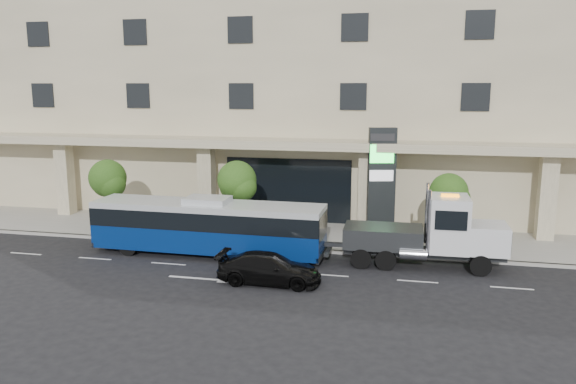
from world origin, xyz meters
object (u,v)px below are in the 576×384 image
(black_sedan, at_px, (269,268))
(signage_pylon, at_px, (381,181))
(tow_truck, at_px, (432,234))
(city_bus, at_px, (208,226))

(black_sedan, distance_m, signage_pylon, 10.23)
(tow_truck, distance_m, signage_pylon, 5.90)
(city_bus, bearing_deg, black_sedan, -38.95)
(city_bus, xyz_separation_m, black_sedan, (4.11, -3.44, -0.88))
(black_sedan, bearing_deg, signage_pylon, -26.30)
(tow_truck, relative_size, black_sedan, 1.88)
(tow_truck, distance_m, black_sedan, 8.12)
(city_bus, xyz_separation_m, signage_pylon, (8.51, 5.42, 1.74))
(city_bus, distance_m, tow_truck, 11.20)
(city_bus, relative_size, black_sedan, 2.61)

